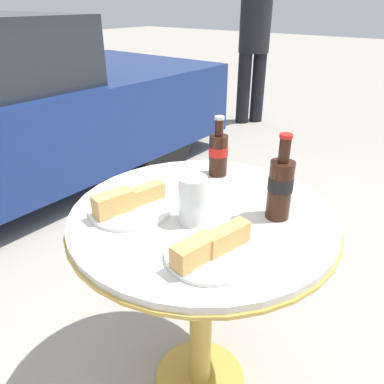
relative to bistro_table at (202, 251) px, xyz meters
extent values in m
plane|color=#A8A093|center=(0.00, 0.00, -0.60)|extent=(30.00, 30.00, 0.00)
cylinder|color=gold|center=(0.00, 0.00, -0.59)|extent=(0.33, 0.33, 0.02)
cylinder|color=gold|center=(0.00, 0.00, -0.23)|extent=(0.08, 0.08, 0.70)
cylinder|color=gold|center=(0.00, 0.00, 0.12)|extent=(0.78, 0.78, 0.01)
cylinder|color=beige|center=(0.00, 0.00, 0.13)|extent=(0.77, 0.77, 0.02)
cylinder|color=#33190F|center=(0.24, 0.11, 0.21)|extent=(0.06, 0.06, 0.14)
cylinder|color=red|center=(0.24, 0.11, 0.23)|extent=(0.07, 0.07, 0.03)
cylinder|color=#33190F|center=(0.24, 0.11, 0.31)|extent=(0.03, 0.03, 0.06)
cylinder|color=silver|center=(0.24, 0.11, 0.34)|extent=(0.03, 0.03, 0.01)
cylinder|color=#33190F|center=(0.11, -0.18, 0.23)|extent=(0.07, 0.07, 0.17)
cylinder|color=black|center=(0.11, -0.18, 0.25)|extent=(0.07, 0.07, 0.04)
cylinder|color=#33190F|center=(0.11, -0.18, 0.34)|extent=(0.03, 0.03, 0.07)
cylinder|color=red|center=(0.11, -0.18, 0.38)|extent=(0.03, 0.03, 0.01)
cylinder|color=silver|center=(-0.06, -0.01, 0.19)|extent=(0.07, 0.07, 0.10)
cylinder|color=silver|center=(-0.06, -0.01, 0.21)|extent=(0.08, 0.08, 0.13)
cylinder|color=white|center=(-0.16, -0.15, 0.15)|extent=(0.22, 0.22, 0.01)
cube|color=white|center=(-0.16, -0.15, 0.16)|extent=(0.19, 0.19, 0.00)
cube|color=tan|center=(-0.21, -0.14, 0.18)|extent=(0.12, 0.06, 0.05)
cube|color=tan|center=(-0.12, -0.16, 0.18)|extent=(0.13, 0.06, 0.05)
cylinder|color=white|center=(-0.13, 0.17, 0.15)|extent=(0.24, 0.24, 0.01)
cube|color=white|center=(-0.13, 0.17, 0.16)|extent=(0.19, 0.19, 0.00)
cube|color=tan|center=(-0.18, 0.18, 0.19)|extent=(0.12, 0.07, 0.06)
cube|color=tan|center=(-0.08, 0.16, 0.18)|extent=(0.14, 0.06, 0.05)
cylinder|color=black|center=(1.39, 2.92, -0.29)|extent=(0.63, 0.20, 0.63)
cylinder|color=black|center=(1.39, 1.47, -0.29)|extent=(0.63, 0.20, 0.63)
cylinder|color=black|center=(2.98, 1.67, -0.21)|extent=(0.15, 0.15, 0.77)
cylinder|color=black|center=(3.13, 1.57, -0.21)|extent=(0.15, 0.15, 0.77)
cylinder|color=black|center=(3.06, 1.62, 0.48)|extent=(0.33, 0.33, 0.63)
camera|label=1|loc=(-0.75, -0.56, 0.69)|focal=35.00mm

